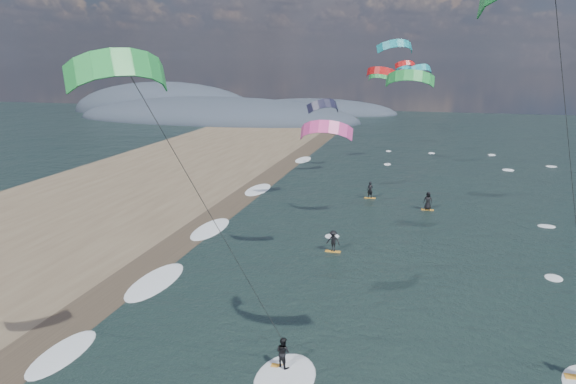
# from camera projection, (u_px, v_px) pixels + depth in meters

# --- Properties ---
(wet_sand_strip) EXTENTS (3.00, 240.00, 0.00)m
(wet_sand_strip) POSITION_uv_depth(u_px,v_px,m) (83.00, 313.00, 30.54)
(wet_sand_strip) COLOR #382D23
(wet_sand_strip) RESTS_ON ground
(coastal_hills) EXTENTS (80.00, 41.00, 15.00)m
(coastal_hills) POSITION_uv_depth(u_px,v_px,m) (208.00, 116.00, 130.55)
(coastal_hills) COLOR #3D4756
(coastal_hills) RESTS_ON ground
(kitesurfer_near_a) EXTENTS (8.11, 8.99, 16.92)m
(kitesurfer_near_a) POSITION_uv_depth(u_px,v_px,m) (563.00, 71.00, 17.24)
(kitesurfer_near_a) COLOR orange
(kitesurfer_near_a) RESTS_ON ground
(kitesurfer_near_b) EXTENTS (6.75, 8.90, 14.45)m
(kitesurfer_near_b) POSITION_uv_depth(u_px,v_px,m) (192.00, 195.00, 19.80)
(kitesurfer_near_b) COLOR orange
(kitesurfer_near_b) RESTS_ON ground
(far_kitesurfers) EXTENTS (7.51, 16.78, 1.70)m
(far_kitesurfers) POSITION_uv_depth(u_px,v_px,m) (378.00, 214.00, 46.62)
(far_kitesurfers) COLOR orange
(far_kitesurfers) RESTS_ON ground
(bg_kite_field) EXTENTS (10.96, 71.67, 6.83)m
(bg_kite_field) POSITION_uv_depth(u_px,v_px,m) (392.00, 71.00, 66.28)
(bg_kite_field) COLOR teal
(bg_kite_field) RESTS_ON ground
(shoreline_surf) EXTENTS (2.40, 79.40, 0.11)m
(shoreline_surf) POSITION_uv_depth(u_px,v_px,m) (146.00, 282.00, 34.72)
(shoreline_surf) COLOR white
(shoreline_surf) RESTS_ON ground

